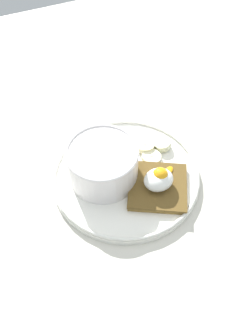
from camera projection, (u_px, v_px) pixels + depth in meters
ground_plane at (126, 181)px, 67.02cm from camera, size 120.00×120.00×2.00cm
plate at (126, 176)px, 65.58cm from camera, size 25.83×25.83×1.60cm
oatmeal_bowl at (103, 164)px, 62.46cm from camera, size 12.05×12.05×6.95cm
toast_slice at (158, 187)px, 63.12cm from camera, size 13.10×13.10×1.17cm
poached_egg at (159, 179)px, 61.39cm from camera, size 6.65×5.11×3.78cm
banana_slice_front at (151, 157)px, 67.17cm from camera, size 4.01×3.96×1.11cm
banana_slice_left at (163, 145)px, 68.63cm from camera, size 4.36×4.39×1.71cm
banana_slice_back at (145, 146)px, 68.52cm from camera, size 4.74×4.79×1.60cm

